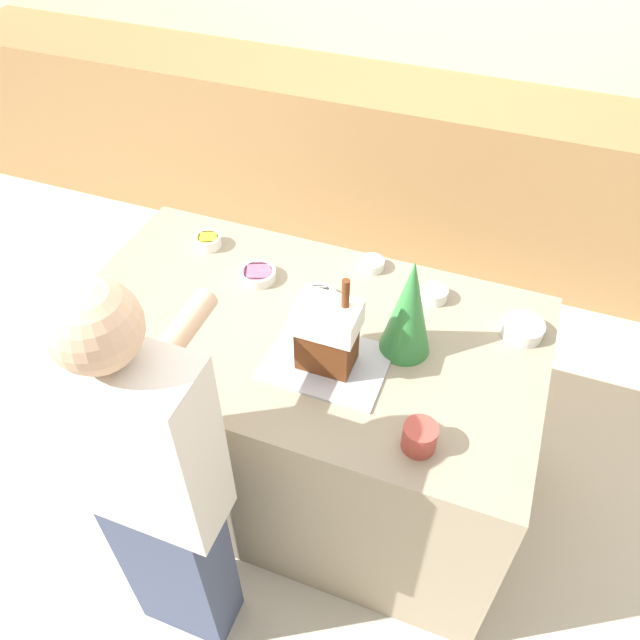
{
  "coord_description": "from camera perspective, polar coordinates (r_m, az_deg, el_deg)",
  "views": [
    {
      "loc": [
        0.59,
        -1.37,
        2.38
      ],
      "look_at": [
        0.07,
        0.0,
        0.95
      ],
      "focal_mm": 35.0,
      "sensor_mm": 36.0,
      "label": 1
    }
  ],
  "objects": [
    {
      "name": "person",
      "position": [
        1.87,
        -14.88,
        -14.97
      ],
      "size": [
        0.42,
        0.52,
        1.58
      ],
      "color": "#424C6B",
      "rests_on": "ground_plane"
    },
    {
      "name": "wall_back",
      "position": [
        3.71,
        11.96,
        26.62
      ],
      "size": [
        8.0,
        0.05,
        2.6
      ],
      "color": "beige",
      "rests_on": "ground_plane"
    },
    {
      "name": "candy_bowl_center_rear",
      "position": [
        2.19,
        -0.17,
        2.01
      ],
      "size": [
        0.13,
        0.13,
        0.04
      ],
      "color": "silver",
      "rests_on": "kitchen_island"
    },
    {
      "name": "ground_plane",
      "position": [
        2.81,
        -1.35,
        -13.55
      ],
      "size": [
        12.0,
        12.0,
        0.0
      ],
      "primitive_type": "plane",
      "color": "beige"
    },
    {
      "name": "kitchen_island",
      "position": [
        2.45,
        -1.53,
        -8.04
      ],
      "size": [
        1.63,
        0.93,
        0.89
      ],
      "color": "gray",
      "rests_on": "ground_plane"
    },
    {
      "name": "candy_bowl_behind_tray",
      "position": [
        2.24,
        10.4,
        2.37
      ],
      "size": [
        0.09,
        0.09,
        0.05
      ],
      "color": "white",
      "rests_on": "kitchen_island"
    },
    {
      "name": "back_cabinet_block",
      "position": [
        3.75,
        9.03,
        13.29
      ],
      "size": [
        6.0,
        0.6,
        0.95
      ],
      "color": "#9E7547",
      "rests_on": "ground_plane"
    },
    {
      "name": "candy_bowl_far_left",
      "position": [
        2.18,
        18.05,
        -0.73
      ],
      "size": [
        0.14,
        0.14,
        0.05
      ],
      "color": "white",
      "rests_on": "kitchen_island"
    },
    {
      "name": "candy_bowl_beside_tree",
      "position": [
        2.3,
        -5.73,
        4.19
      ],
      "size": [
        0.13,
        0.13,
        0.04
      ],
      "color": "white",
      "rests_on": "kitchen_island"
    },
    {
      "name": "mug",
      "position": [
        1.79,
        9.09,
        -10.53
      ],
      "size": [
        0.1,
        0.1,
        0.09
      ],
      "color": "#B24238",
      "rests_on": "kitchen_island"
    },
    {
      "name": "candy_bowl_front_corner",
      "position": [
        2.34,
        4.75,
        5.15
      ],
      "size": [
        0.09,
        0.09,
        0.04
      ],
      "color": "white",
      "rests_on": "kitchen_island"
    },
    {
      "name": "baking_tray",
      "position": [
        2.0,
        0.62,
        -3.92
      ],
      "size": [
        0.38,
        0.29,
        0.01
      ],
      "color": "#B2B2BC",
      "rests_on": "kitchen_island"
    },
    {
      "name": "decorative_tree",
      "position": [
        1.94,
        8.16,
        1.14
      ],
      "size": [
        0.17,
        0.17,
        0.36
      ],
      "color": "#33843D",
      "rests_on": "kitchen_island"
    },
    {
      "name": "candy_bowl_near_tray_left",
      "position": [
        2.47,
        -10.21,
        7.14
      ],
      "size": [
        0.1,
        0.1,
        0.05
      ],
      "color": "white",
      "rests_on": "kitchen_island"
    },
    {
      "name": "gingerbread_house",
      "position": [
        1.9,
        0.67,
        -1.25
      ],
      "size": [
        0.19,
        0.14,
        0.34
      ],
      "color": "#5B2D14",
      "rests_on": "baking_tray"
    }
  ]
}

